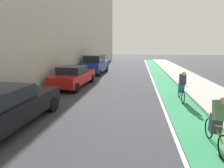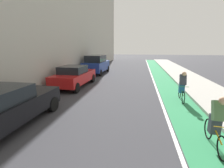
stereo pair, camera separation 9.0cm
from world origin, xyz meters
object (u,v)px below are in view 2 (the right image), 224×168
at_px(parked_suv_blue, 96,64).
at_px(cyclist_trailing, 182,86).
at_px(cyclist_mid, 217,120).
at_px(parked_sedan_red, 74,76).
at_px(parked_sedan_black, 2,107).

distance_m(parked_suv_blue, cyclist_trailing, 10.72).
distance_m(parked_suv_blue, cyclist_mid, 14.24).
xyz_separation_m(parked_sedan_red, cyclist_trailing, (6.96, -2.03, 0.02)).
distance_m(parked_sedan_black, parked_suv_blue, 12.50).
distance_m(parked_sedan_red, cyclist_mid, 9.36).
bearing_deg(cyclist_mid, parked_sedan_red, 137.40).
bearing_deg(cyclist_trailing, cyclist_mid, -90.97).
relative_size(parked_sedan_black, cyclist_mid, 2.68).
bearing_deg(parked_suv_blue, cyclist_trailing, -49.49).
distance_m(parked_sedan_black, cyclist_trailing, 8.21).
bearing_deg(parked_suv_blue, parked_sedan_black, -89.99).
xyz_separation_m(cyclist_mid, cyclist_trailing, (0.07, 4.31, -0.04)).
bearing_deg(parked_sedan_black, parked_sedan_red, 90.01).
height_order(parked_suv_blue, cyclist_trailing, parked_suv_blue).
relative_size(parked_sedan_black, parked_sedan_red, 1.03).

